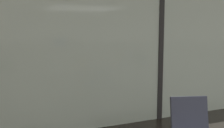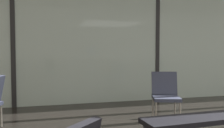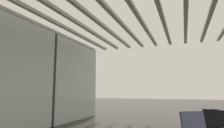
% 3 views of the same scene
% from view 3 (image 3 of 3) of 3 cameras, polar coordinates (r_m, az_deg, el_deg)
% --- Properties ---
extents(window_mullion_2, '(0.10, 0.12, 3.41)m').
position_cam_3_polar(window_mullion_2, '(7.36, -16.99, -4.19)').
color(window_mullion_2, black).
rests_on(window_mullion_2, ground).
extents(lounge_chair_3, '(0.71, 0.70, 0.87)m').
position_cam_3_polar(lounge_chair_3, '(4.96, 29.13, -15.87)').
color(lounge_chair_3, black).
rests_on(lounge_chair_3, ground).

